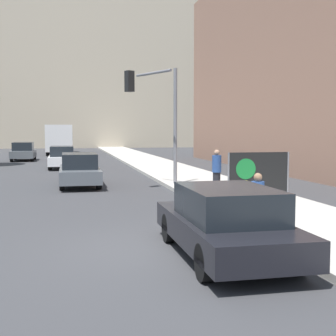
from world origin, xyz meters
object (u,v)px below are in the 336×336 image
seated_protester (258,195)px  parked_car_curbside (226,222)px  traffic_light_pole (158,105)px  car_on_road_midblock (62,157)px  city_bus_on_road (60,137)px  protest_banner (258,176)px  car_on_road_nearest (80,170)px  pedestrian_behind (217,171)px  car_on_road_distant (23,152)px

seated_protester → parked_car_curbside: bearing=-121.6°
seated_protester → traffic_light_pole: 8.91m
traffic_light_pole → car_on_road_midblock: bearing=109.3°
city_bus_on_road → protest_banner: bearing=-79.4°
car_on_road_nearest → city_bus_on_road: (-1.32, 29.85, 1.03)m
pedestrian_behind → car_on_road_nearest: (-4.87, 4.84, -0.25)m
car_on_road_nearest → city_bus_on_road: bearing=92.5°
pedestrian_behind → car_on_road_nearest: bearing=76.5°
car_on_road_midblock → seated_protester: bearing=-75.7°
car_on_road_distant → protest_banner: bearing=-69.7°
seated_protester → protest_banner: bearing=69.6°
car_on_road_nearest → pedestrian_behind: bearing=-44.8°
pedestrian_behind → protest_banner: pedestrian_behind is taller
protest_banner → city_bus_on_road: city_bus_on_road is taller
protest_banner → parked_car_curbside: protest_banner is taller
seated_protester → city_bus_on_road: bearing=100.6°
pedestrian_behind → city_bus_on_road: size_ratio=0.15×
parked_car_curbside → car_on_road_nearest: (-2.50, 12.70, 0.03)m
car_on_road_nearest → car_on_road_distant: bearing=102.1°
protest_banner → parked_car_curbside: (-3.07, -5.63, -0.32)m
pedestrian_behind → traffic_light_pole: 4.42m
traffic_light_pole → parked_car_curbside: traffic_light_pole is taller
seated_protester → car_on_road_distant: car_on_road_distant is taller
pedestrian_behind → car_on_road_distant: 25.59m
parked_car_curbside → city_bus_on_road: bearing=95.1°
car_on_road_nearest → car_on_road_midblock: size_ratio=1.06×
car_on_road_midblock → traffic_light_pole: bearing=-70.7°
traffic_light_pole → car_on_road_nearest: (-3.28, 1.62, -2.82)m
car_on_road_midblock → parked_car_curbside: bearing=-81.6°
seated_protester → pedestrian_behind: 5.24m
traffic_light_pole → parked_car_curbside: bearing=-94.0°
seated_protester → pedestrian_behind: pedestrian_behind is taller
traffic_light_pole → car_on_road_nearest: size_ratio=1.05×
parked_car_curbside → city_bus_on_road: size_ratio=0.41×
parked_car_curbside → city_bus_on_road: city_bus_on_road is taller
traffic_light_pole → city_bus_on_road: traffic_light_pole is taller
pedestrian_behind → city_bus_on_road: 35.25m
protest_banner → city_bus_on_road: size_ratio=0.19×
parked_car_curbside → protest_banner: bearing=61.4°
pedestrian_behind → parked_car_curbside: size_ratio=0.36×
traffic_light_pole → parked_car_curbside: size_ratio=1.12×
seated_protester → car_on_road_midblock: bearing=106.9°
pedestrian_behind → protest_banner: (0.70, -2.22, 0.04)m
protest_banner → car_on_road_distant: protest_banner is taller
parked_car_curbside → car_on_road_nearest: bearing=101.1°
car_on_road_nearest → car_on_road_midblock: (-0.88, 10.24, -0.00)m
seated_protester → car_on_road_midblock: size_ratio=0.27×
pedestrian_behind → car_on_road_midblock: 16.15m
protest_banner → car_on_road_nearest: 9.00m
car_on_road_midblock → city_bus_on_road: bearing=91.3°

